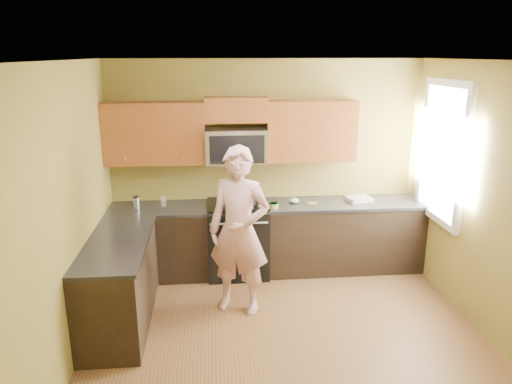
{
  "coord_description": "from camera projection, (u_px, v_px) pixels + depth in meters",
  "views": [
    {
      "loc": [
        -0.7,
        -4.01,
        2.76
      ],
      "look_at": [
        -0.2,
        1.3,
        1.2
      ],
      "focal_mm": 33.36,
      "sensor_mm": 36.0,
      "label": 1
    }
  ],
  "objects": [
    {
      "name": "butter_tub",
      "position": [
        274.0,
        208.0,
        5.88
      ],
      "size": [
        0.14,
        0.14,
        0.08
      ],
      "primitive_type": null,
      "rotation": [
        0.0,
        0.0,
        0.28
      ],
      "color": "yellow",
      "rests_on": "countertop_back"
    },
    {
      "name": "countertop_back",
      "position": [
        269.0,
        206.0,
        6.03
      ],
      "size": [
        4.0,
        0.62,
        0.04
      ],
      "primitive_type": "cube",
      "color": "black",
      "rests_on": "cabinet_back_run"
    },
    {
      "name": "cabinet_back_run",
      "position": [
        268.0,
        239.0,
        6.17
      ],
      "size": [
        4.0,
        0.6,
        0.88
      ],
      "primitive_type": "cube",
      "color": "black",
      "rests_on": "floor"
    },
    {
      "name": "frying_pan",
      "position": [
        246.0,
        204.0,
        5.93
      ],
      "size": [
        0.33,
        0.49,
        0.06
      ],
      "primitive_type": null,
      "rotation": [
        0.0,
        0.0,
        -0.17
      ],
      "color": "black",
      "rests_on": "stove"
    },
    {
      "name": "dish_towel",
      "position": [
        359.0,
        199.0,
        6.16
      ],
      "size": [
        0.35,
        0.3,
        0.05
      ],
      "primitive_type": "cube",
      "rotation": [
        0.0,
        0.0,
        0.23
      ],
      "color": "white",
      "rests_on": "countertop_back"
    },
    {
      "name": "upper_cab_over_mw",
      "position": [
        236.0,
        109.0,
        5.8
      ],
      "size": [
        0.76,
        0.33,
        0.3
      ],
      "primitive_type": "cube",
      "color": "brown",
      "rests_on": "wall_back"
    },
    {
      "name": "ceiling",
      "position": [
        295.0,
        61.0,
        3.91
      ],
      "size": [
        4.0,
        4.0,
        0.0
      ],
      "primitive_type": "plane",
      "rotation": [
        3.14,
        0.0,
        0.0
      ],
      "color": "white",
      "rests_on": "ground"
    },
    {
      "name": "napkin_a",
      "position": [
        263.0,
        206.0,
        5.84
      ],
      "size": [
        0.11,
        0.12,
        0.06
      ],
      "primitive_type": "ellipsoid",
      "rotation": [
        0.0,
        0.0,
        -0.01
      ],
      "color": "silver",
      "rests_on": "countertop_back"
    },
    {
      "name": "wall_left",
      "position": [
        63.0,
        223.0,
        4.11
      ],
      "size": [
        0.0,
        4.0,
        4.0
      ],
      "primitive_type": "plane",
      "rotation": [
        1.57,
        0.0,
        1.57
      ],
      "color": "olive",
      "rests_on": "ground"
    },
    {
      "name": "napkin_b",
      "position": [
        294.0,
        201.0,
        6.06
      ],
      "size": [
        0.15,
        0.16,
        0.07
      ],
      "primitive_type": "ellipsoid",
      "rotation": [
        0.0,
        0.0,
        0.25
      ],
      "color": "silver",
      "rests_on": "countertop_back"
    },
    {
      "name": "woman",
      "position": [
        239.0,
        231.0,
        5.1
      ],
      "size": [
        0.79,
        0.66,
        1.85
      ],
      "primitive_type": "imported",
      "rotation": [
        0.0,
        0.0,
        -0.37
      ],
      "color": "#DF6F77",
      "rests_on": "floor"
    },
    {
      "name": "travel_mug",
      "position": [
        137.0,
        209.0,
        5.84
      ],
      "size": [
        0.09,
        0.09,
        0.17
      ],
      "primitive_type": null,
      "rotation": [
        0.0,
        0.0,
        0.17
      ],
      "color": "silver",
      "rests_on": "countertop_back"
    },
    {
      "name": "stove",
      "position": [
        238.0,
        238.0,
        6.1
      ],
      "size": [
        0.76,
        0.65,
        0.95
      ],
      "primitive_type": null,
      "color": "black",
      "rests_on": "floor"
    },
    {
      "name": "toast_slice",
      "position": [
        312.0,
        204.0,
        6.02
      ],
      "size": [
        0.11,
        0.11,
        0.01
      ],
      "primitive_type": "cube",
      "rotation": [
        0.0,
        0.0,
        -0.02
      ],
      "color": "#B27F47",
      "rests_on": "countertop_back"
    },
    {
      "name": "wall_front",
      "position": [
        358.0,
        346.0,
        2.38
      ],
      "size": [
        4.0,
        0.0,
        4.0
      ],
      "primitive_type": "plane",
      "rotation": [
        -1.57,
        0.0,
        0.0
      ],
      "color": "olive",
      "rests_on": "ground"
    },
    {
      "name": "microwave",
      "position": [
        236.0,
        162.0,
        5.94
      ],
      "size": [
        0.76,
        0.4,
        0.42
      ],
      "primitive_type": null,
      "color": "silver",
      "rests_on": "wall_back"
    },
    {
      "name": "upper_cab_left",
      "position": [
        156.0,
        163.0,
        5.89
      ],
      "size": [
        1.22,
        0.33,
        0.75
      ],
      "primitive_type": null,
      "color": "brown",
      "rests_on": "wall_back"
    },
    {
      "name": "cabinet_left_run",
      "position": [
        120.0,
        284.0,
        4.96
      ],
      "size": [
        0.6,
        1.6,
        0.88
      ],
      "primitive_type": "cube",
      "color": "black",
      "rests_on": "floor"
    },
    {
      "name": "wall_back",
      "position": [
        266.0,
        166.0,
        6.2
      ],
      "size": [
        4.0,
        0.0,
        4.0
      ],
      "primitive_type": "plane",
      "rotation": [
        1.57,
        0.0,
        0.0
      ],
      "color": "olive",
      "rests_on": "ground"
    },
    {
      "name": "window",
      "position": [
        443.0,
        152.0,
        5.53
      ],
      "size": [
        0.06,
        1.06,
        1.66
      ],
      "primitive_type": null,
      "color": "white",
      "rests_on": "wall_right"
    },
    {
      "name": "floor",
      "position": [
        289.0,
        345.0,
        4.67
      ],
      "size": [
        4.0,
        4.0,
        0.0
      ],
      "primitive_type": "plane",
      "color": "brown",
      "rests_on": "ground"
    },
    {
      "name": "wall_right",
      "position": [
        502.0,
        209.0,
        4.47
      ],
      "size": [
        0.0,
        4.0,
        4.0
      ],
      "primitive_type": "plane",
      "rotation": [
        1.57,
        0.0,
        -1.57
      ],
      "color": "olive",
      "rests_on": "ground"
    },
    {
      "name": "countertop_left",
      "position": [
        117.0,
        243.0,
        4.83
      ],
      "size": [
        0.62,
        1.6,
        0.04
      ],
      "primitive_type": "cube",
      "color": "black",
      "rests_on": "cabinet_left_run"
    },
    {
      "name": "glass_a",
      "position": [
        164.0,
        201.0,
        5.95
      ],
      "size": [
        0.09,
        0.09,
        0.12
      ],
      "primitive_type": "cylinder",
      "rotation": [
        0.0,
        0.0,
        0.35
      ],
      "color": "silver",
      "rests_on": "countertop_back"
    },
    {
      "name": "upper_cab_right",
      "position": [
        310.0,
        160.0,
        6.06
      ],
      "size": [
        1.12,
        0.33,
        0.75
      ],
      "primitive_type": null,
      "color": "brown",
      "rests_on": "wall_back"
    }
  ]
}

